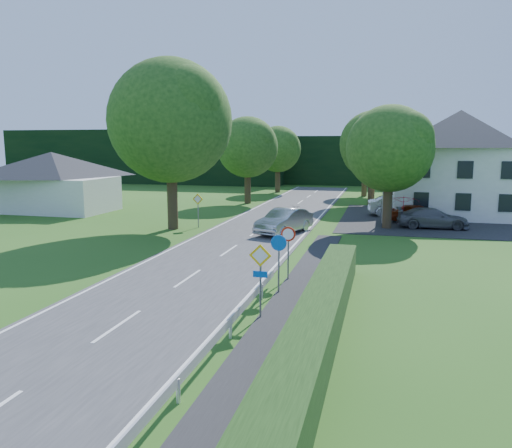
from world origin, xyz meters
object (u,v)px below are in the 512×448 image
(parked_car_red, at_px, (418,214))
(parked_car_silver_a, at_px, (400,206))
(streetlight, at_px, (383,164))
(moving_car, at_px, (284,221))
(motorcycle, at_px, (299,212))
(parasol, at_px, (403,210))
(parked_car_grey, at_px, (432,218))

(parked_car_red, bearing_deg, parked_car_silver_a, 24.74)
(parked_car_silver_a, bearing_deg, streetlight, 156.63)
(parked_car_silver_a, bearing_deg, moving_car, 139.09)
(motorcycle, relative_size, parasol, 0.86)
(parked_car_red, relative_size, parasol, 1.74)
(motorcycle, distance_m, parked_car_silver_a, 8.54)
(streetlight, height_order, parked_car_red, streetlight)
(motorcycle, height_order, parked_car_red, parked_car_red)
(streetlight, bearing_deg, parked_car_silver_a, 70.53)
(parked_car_red, xyz_separation_m, parasol, (-1.08, -1.11, 0.36))
(moving_car, xyz_separation_m, parked_car_red, (8.81, 6.72, -0.11))
(parked_car_grey, height_order, parasol, parasol)
(streetlight, bearing_deg, parked_car_grey, -19.07)
(parked_car_red, bearing_deg, motorcycle, 96.81)
(parked_car_red, height_order, parked_car_silver_a, parked_car_silver_a)
(parasol, bearing_deg, streetlight, 169.84)
(moving_car, relative_size, motorcycle, 2.42)
(streetlight, bearing_deg, parasol, -10.16)
(parked_car_grey, bearing_deg, parked_car_red, 19.90)
(parked_car_grey, distance_m, parasol, 2.21)
(streetlight, xyz_separation_m, parasol, (1.58, -0.28, -3.35))
(motorcycle, distance_m, parked_car_grey, 10.00)
(motorcycle, height_order, parasol, parasol)
(motorcycle, relative_size, parked_car_red, 0.49)
(streetlight, height_order, motorcycle, streetlight)
(motorcycle, bearing_deg, parked_car_grey, 9.33)
(parked_car_grey, xyz_separation_m, parasol, (-1.96, 0.94, 0.37))
(streetlight, relative_size, parasol, 3.36)
(streetlight, xyz_separation_m, moving_car, (-6.16, -5.90, -3.61))
(parasol, bearing_deg, parked_car_grey, -25.61)
(parked_car_red, distance_m, parasol, 1.59)
(parked_car_grey, bearing_deg, streetlight, 67.51)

